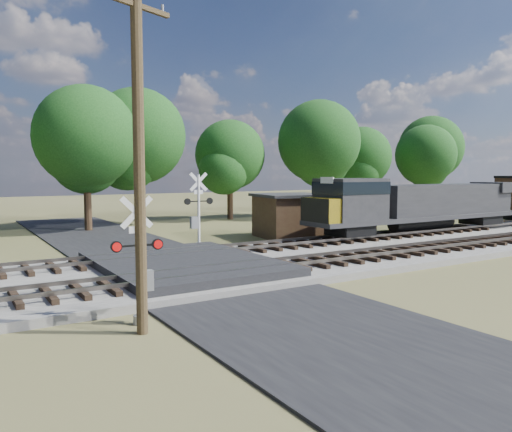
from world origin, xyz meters
TOP-DOWN VIEW (x-y plane):
  - ground at (0.00, 0.00)m, footprint 160.00×160.00m
  - ballast_bed at (10.00, 0.50)m, footprint 140.00×10.00m
  - road at (0.00, 0.00)m, footprint 7.00×60.00m
  - crossing_panel at (0.00, 0.50)m, footprint 7.00×9.00m
  - track_near at (3.12, -2.00)m, footprint 140.00×2.60m
  - track_far at (3.12, 3.00)m, footprint 140.00×2.60m
  - crossing_signal_near at (-4.06, -5.62)m, footprint 1.52×0.34m
  - crossing_signal_far at (3.69, 6.98)m, footprint 1.79×0.39m
  - utility_pole at (-4.32, -6.47)m, footprint 2.17×0.98m
  - equipment_shed at (11.11, 8.01)m, footprint 4.97×4.97m
  - treeline at (7.26, 20.87)m, footprint 82.39×12.21m

SIDE VIEW (x-z plane):
  - ground at x=0.00m, z-range 0.00..0.00m
  - road at x=0.00m, z-range 0.00..0.08m
  - ballast_bed at x=10.00m, z-range 0.00..0.30m
  - crossing_panel at x=0.00m, z-range 0.01..0.62m
  - track_near at x=3.12m, z-range 0.25..0.58m
  - track_far at x=3.12m, z-range 0.25..0.58m
  - equipment_shed at x=11.11m, z-range 0.02..2.99m
  - crossing_signal_near at x=-4.06m, z-range -0.32..3.45m
  - crossing_signal_far at x=3.69m, z-range -0.37..4.06m
  - utility_pole at x=-4.32m, z-range 0.28..9.67m
  - treeline at x=7.26m, z-range 1.16..12.67m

